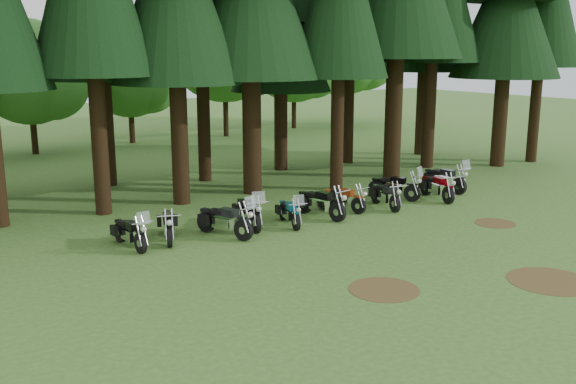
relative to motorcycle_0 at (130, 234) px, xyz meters
name	(u,v)px	position (x,y,z in m)	size (l,w,h in m)	color
ground	(412,249)	(7.00, -4.96, -0.45)	(120.00, 120.00, 0.00)	#396425
decid_3	(35,75)	(2.28, 20.17, 4.07)	(6.12, 5.95, 7.65)	black
decid_4	(134,74)	(8.57, 21.36, 3.93)	(5.93, 5.76, 7.41)	black
decid_5	(231,45)	(15.29, 20.75, 5.79)	(8.45, 8.21, 10.56)	black
decid_6	(299,59)	(21.85, 22.05, 4.76)	(7.06, 6.86, 8.82)	black
decid_7	(348,45)	(26.46, 21.87, 5.78)	(8.44, 8.20, 10.55)	black
dirt_patch_0	(384,289)	(4.00, -6.96, -0.44)	(1.80, 1.80, 0.01)	#4C3D1E
dirt_patch_1	(495,223)	(11.50, -4.46, -0.44)	(1.40, 1.40, 0.01)	#4C3D1E
dirt_patch_2	(550,281)	(8.00, -8.96, -0.44)	(2.20, 2.20, 0.01)	#4C3D1E
motorcycle_0	(130,234)	(0.00, 0.00, 0.00)	(0.45, 2.12, 1.33)	black
motorcycle_1	(168,226)	(1.30, 0.10, 0.01)	(0.92, 2.10, 0.89)	black
motorcycle_2	(225,221)	(2.96, -0.56, 0.06)	(1.03, 2.34, 1.50)	black
motorcycle_3	(249,213)	(4.18, -0.02, 0.04)	(0.79, 2.32, 1.46)	black
motorcycle_4	(289,213)	(5.46, -0.61, -0.02)	(0.79, 2.00, 1.27)	black
motorcycle_5	(320,204)	(6.96, -0.37, 0.05)	(0.53, 2.36, 0.97)	black
motorcycle_6	(343,199)	(8.27, -0.05, -0.02)	(0.56, 2.04, 0.84)	black
motorcycle_7	(385,196)	(9.90, -0.59, 0.00)	(0.67, 2.11, 0.87)	black
motorcycle_8	(394,187)	(11.17, 0.26, 0.04)	(1.10, 2.23, 1.45)	black
motorcycle_9	(437,188)	(12.56, -0.74, 0.03)	(0.70, 2.26, 0.93)	black
motorcycle_10	(444,180)	(13.97, 0.16, 0.06)	(0.45, 2.39, 1.51)	black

